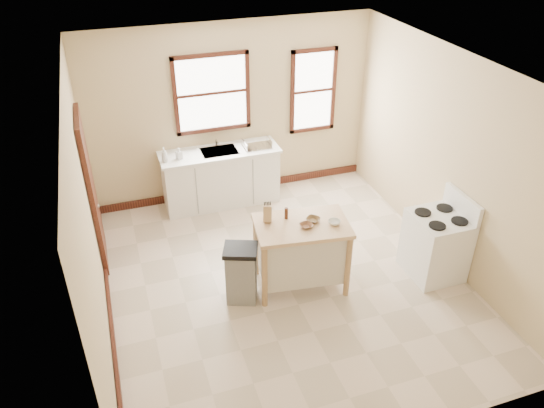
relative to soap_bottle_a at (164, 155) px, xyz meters
The scene contains 23 objects.
floor 2.61m from the soap_bottle_a, 61.34° to the right, with size 5.00×5.00×0.00m, color beige.
ceiling 2.98m from the soap_bottle_a, 61.34° to the right, with size 5.00×5.00×0.00m, color white.
wall_back 1.27m from the soap_bottle_a, 19.00° to the left, with size 4.50×0.04×2.80m, color tan.
wall_left 2.40m from the soap_bottle_a, 117.60° to the right, with size 0.04×5.00×2.80m, color tan.
wall_right 4.01m from the soap_bottle_a, 31.75° to the right, with size 0.04×5.00×2.80m, color tan.
window_main 1.17m from the soap_bottle_a, 23.86° to the left, with size 1.17×0.06×1.22m, color black, non-canonical shape.
window_side 2.59m from the soap_bottle_a, ahead, with size 0.77×0.06×1.37m, color black, non-canonical shape.
door_left 1.33m from the soap_bottle_a, 142.82° to the right, with size 0.06×0.90×2.10m, color black.
baseboard_back 1.55m from the soap_bottle_a, 17.65° to the left, with size 4.50×0.04×0.12m, color black.
baseboard_left 2.55m from the soap_bottle_a, 116.96° to the right, with size 0.04×5.00×0.12m, color black.
sink_counter 1.03m from the soap_bottle_a, ahead, with size 1.86×0.62×0.92m, color white, non-canonical shape.
faucet 0.89m from the soap_bottle_a, 17.99° to the left, with size 0.03×0.03×0.22m, color silver.
soap_bottle_a is the anchor object (origin of this frame).
soap_bottle_b 0.22m from the soap_bottle_a, ahead, with size 0.08×0.08×0.18m, color #B2B2B2.
dish_rack 1.45m from the soap_bottle_a, ahead, with size 0.43×0.32×0.11m, color silver, non-canonical shape.
kitchen_island 2.64m from the soap_bottle_a, 59.37° to the right, with size 1.14×0.73×0.94m, color #E2B284, non-canonical shape.
knife_block 2.23m from the soap_bottle_a, 65.08° to the right, with size 0.10×0.10×0.20m, color tan, non-canonical shape.
pepper_grinder 2.36m from the soap_bottle_a, 60.12° to the right, with size 0.04×0.04×0.15m, color #472413.
bowl_a 2.66m from the soap_bottle_a, 59.73° to the right, with size 0.16×0.16×0.04m, color brown.
bowl_b 2.65m from the soap_bottle_a, 56.30° to the right, with size 0.16×0.16×0.04m, color brown.
bowl_c 2.89m from the soap_bottle_a, 54.31° to the right, with size 0.15×0.15×0.05m, color silver.
trash_bin 2.40m from the soap_bottle_a, 76.92° to the right, with size 0.40×0.34×0.78m, color slate, non-canonical shape.
gas_stove 4.02m from the soap_bottle_a, 39.75° to the right, with size 0.70×0.71×1.14m, color white, non-canonical shape.
Camera 1 is at (-1.88, -5.06, 4.52)m, focal length 35.00 mm.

